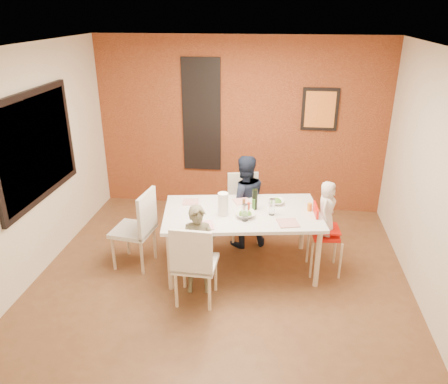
# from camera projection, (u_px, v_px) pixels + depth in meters

# --- Properties ---
(ground) EXTENTS (4.50, 4.50, 0.00)m
(ground) POSITION_uv_depth(u_px,v_px,m) (221.00, 281.00, 5.29)
(ground) COLOR brown
(ground) RESTS_ON ground
(ceiling) EXTENTS (4.50, 4.50, 0.02)m
(ceiling) POSITION_uv_depth(u_px,v_px,m) (220.00, 48.00, 4.23)
(ceiling) COLOR white
(ceiling) RESTS_ON wall_back
(wall_back) EXTENTS (4.50, 0.02, 2.70)m
(wall_back) POSITION_uv_depth(u_px,v_px,m) (240.00, 126.00, 6.81)
(wall_back) COLOR beige
(wall_back) RESTS_ON ground
(wall_front) EXTENTS (4.50, 0.02, 2.70)m
(wall_front) POSITION_uv_depth(u_px,v_px,m) (171.00, 308.00, 2.70)
(wall_front) COLOR beige
(wall_front) RESTS_ON ground
(wall_left) EXTENTS (0.02, 4.50, 2.70)m
(wall_left) POSITION_uv_depth(u_px,v_px,m) (27.00, 168.00, 5.02)
(wall_left) COLOR beige
(wall_left) RESTS_ON ground
(wall_right) EXTENTS (0.02, 4.50, 2.70)m
(wall_right) POSITION_uv_depth(u_px,v_px,m) (437.00, 188.00, 4.49)
(wall_right) COLOR beige
(wall_right) RESTS_ON ground
(brick_accent_wall) EXTENTS (4.50, 0.02, 2.70)m
(brick_accent_wall) POSITION_uv_depth(u_px,v_px,m) (240.00, 126.00, 6.79)
(brick_accent_wall) COLOR maroon
(brick_accent_wall) RESTS_ON ground
(picture_window_frame) EXTENTS (0.05, 1.70, 1.30)m
(picture_window_frame) POSITION_uv_depth(u_px,v_px,m) (36.00, 147.00, 5.12)
(picture_window_frame) COLOR black
(picture_window_frame) RESTS_ON wall_left
(picture_window_pane) EXTENTS (0.02, 1.55, 1.15)m
(picture_window_pane) POSITION_uv_depth(u_px,v_px,m) (37.00, 147.00, 5.12)
(picture_window_pane) COLOR black
(picture_window_pane) RESTS_ON wall_left
(glassblock_strip) EXTENTS (0.55, 0.03, 1.70)m
(glassblock_strip) POSITION_uv_depth(u_px,v_px,m) (202.00, 116.00, 6.79)
(glassblock_strip) COLOR silver
(glassblock_strip) RESTS_ON wall_back
(glassblock_surround) EXTENTS (0.60, 0.03, 1.76)m
(glassblock_surround) POSITION_uv_depth(u_px,v_px,m) (202.00, 116.00, 6.78)
(glassblock_surround) COLOR black
(glassblock_surround) RESTS_ON wall_back
(art_print_frame) EXTENTS (0.54, 0.03, 0.64)m
(art_print_frame) POSITION_uv_depth(u_px,v_px,m) (320.00, 109.00, 6.51)
(art_print_frame) COLOR black
(art_print_frame) RESTS_ON wall_back
(art_print_canvas) EXTENTS (0.44, 0.01, 0.54)m
(art_print_canvas) POSITION_uv_depth(u_px,v_px,m) (320.00, 110.00, 6.50)
(art_print_canvas) COLOR orange
(art_print_canvas) RESTS_ON wall_back
(dining_table) EXTENTS (2.02, 1.33, 0.78)m
(dining_table) POSITION_uv_depth(u_px,v_px,m) (242.00, 217.00, 5.30)
(dining_table) COLOR silver
(dining_table) RESTS_ON ground
(chair_near) EXTENTS (0.47, 0.47, 0.98)m
(chair_near) POSITION_uv_depth(u_px,v_px,m) (194.00, 261.00, 4.69)
(chair_near) COLOR white
(chair_near) RESTS_ON ground
(chair_far) EXTENTS (0.52, 0.52, 0.93)m
(chair_far) POSITION_uv_depth(u_px,v_px,m) (244.00, 203.00, 6.15)
(chair_far) COLOR silver
(chair_far) RESTS_ON ground
(chair_left) EXTENTS (0.53, 0.53, 1.02)m
(chair_left) POSITION_uv_depth(u_px,v_px,m) (139.00, 225.00, 5.41)
(chair_left) COLOR silver
(chair_left) RESTS_ON ground
(high_chair) EXTENTS (0.40, 0.40, 0.89)m
(high_chair) POSITION_uv_depth(u_px,v_px,m) (322.00, 232.00, 5.31)
(high_chair) COLOR red
(high_chair) RESTS_ON ground
(child_near) EXTENTS (0.43, 0.32, 1.08)m
(child_near) POSITION_uv_depth(u_px,v_px,m) (198.00, 250.00, 4.92)
(child_near) COLOR brown
(child_near) RESTS_ON ground
(child_far) EXTENTS (0.76, 0.68, 1.30)m
(child_far) POSITION_uv_depth(u_px,v_px,m) (244.00, 201.00, 5.87)
(child_far) COLOR black
(child_far) RESTS_ON ground
(toddler) EXTENTS (0.31, 0.38, 0.67)m
(toddler) POSITION_uv_depth(u_px,v_px,m) (327.00, 208.00, 5.18)
(toddler) COLOR silver
(toddler) RESTS_ON high_chair
(plate_near_left) EXTENTS (0.28, 0.28, 0.01)m
(plate_near_left) POSITION_uv_depth(u_px,v_px,m) (203.00, 226.00, 4.92)
(plate_near_left) COLOR white
(plate_near_left) RESTS_ON dining_table
(plate_far_mid) EXTENTS (0.26, 0.26, 0.01)m
(plate_far_mid) POSITION_uv_depth(u_px,v_px,m) (242.00, 201.00, 5.54)
(plate_far_mid) COLOR white
(plate_far_mid) RESTS_ON dining_table
(plate_near_right) EXTENTS (0.28, 0.28, 0.01)m
(plate_near_right) POSITION_uv_depth(u_px,v_px,m) (288.00, 223.00, 4.99)
(plate_near_right) COLOR silver
(plate_near_right) RESTS_ON dining_table
(plate_far_left) EXTENTS (0.22, 0.22, 0.01)m
(plate_far_left) POSITION_uv_depth(u_px,v_px,m) (191.00, 202.00, 5.52)
(plate_far_left) COLOR white
(plate_far_left) RESTS_ON dining_table
(salad_bowl_a) EXTENTS (0.27, 0.27, 0.06)m
(salad_bowl_a) POSITION_uv_depth(u_px,v_px,m) (245.00, 214.00, 5.14)
(salad_bowl_a) COLOR white
(salad_bowl_a) RESTS_ON dining_table
(salad_bowl_b) EXTENTS (0.22, 0.22, 0.05)m
(salad_bowl_b) POSITION_uv_depth(u_px,v_px,m) (276.00, 202.00, 5.48)
(salad_bowl_b) COLOR white
(salad_bowl_b) RESTS_ON dining_table
(wine_bottle) EXTENTS (0.07, 0.07, 0.26)m
(wine_bottle) POSITION_uv_depth(u_px,v_px,m) (255.00, 199.00, 5.30)
(wine_bottle) COLOR black
(wine_bottle) RESTS_ON dining_table
(wine_glass_a) EXTENTS (0.07, 0.07, 0.21)m
(wine_glass_a) POSITION_uv_depth(u_px,v_px,m) (245.00, 213.00, 5.01)
(wine_glass_a) COLOR white
(wine_glass_a) RESTS_ON dining_table
(wine_glass_b) EXTENTS (0.07, 0.07, 0.20)m
(wine_glass_b) POSITION_uv_depth(u_px,v_px,m) (272.00, 207.00, 5.16)
(wine_glass_b) COLOR white
(wine_glass_b) RESTS_ON dining_table
(paper_towel_roll) EXTENTS (0.12, 0.12, 0.28)m
(paper_towel_roll) POSITION_uv_depth(u_px,v_px,m) (223.00, 204.00, 5.14)
(paper_towel_roll) COLOR white
(paper_towel_roll) RESTS_ON dining_table
(condiment_red) EXTENTS (0.03, 0.03, 0.13)m
(condiment_red) POSITION_uv_depth(u_px,v_px,m) (249.00, 208.00, 5.23)
(condiment_red) COLOR red
(condiment_red) RESTS_ON dining_table
(condiment_green) EXTENTS (0.04, 0.04, 0.14)m
(condiment_green) POSITION_uv_depth(u_px,v_px,m) (254.00, 205.00, 5.29)
(condiment_green) COLOR #337025
(condiment_green) RESTS_ON dining_table
(condiment_brown) EXTENTS (0.04, 0.04, 0.15)m
(condiment_brown) POSITION_uv_depth(u_px,v_px,m) (244.00, 205.00, 5.28)
(condiment_brown) COLOR brown
(condiment_brown) RESTS_ON dining_table
(sippy_cup) EXTENTS (0.06, 0.06, 0.10)m
(sippy_cup) POSITION_uv_depth(u_px,v_px,m) (310.00, 207.00, 5.28)
(sippy_cup) COLOR orange
(sippy_cup) RESTS_ON dining_table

